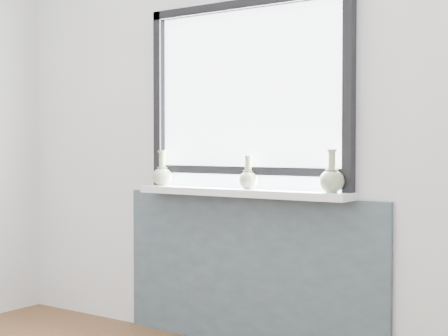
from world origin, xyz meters
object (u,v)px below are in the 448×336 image
Objects in this scene: vase_a at (162,175)px; windowsill at (241,192)px; vase_b at (248,178)px; vase_c at (332,179)px.

windowsill is at bearing 0.63° from vase_a.
vase_b is at bearing 11.09° from windowsill.
vase_b reaches higher than windowsill.
windowsill is 0.57m from vase_a.
vase_c is at bearing -0.87° from windowsill.
vase_c reaches higher than vase_a.
windowsill is 6.25× the size of vase_a.
vase_a is 1.13× the size of vase_b.
vase_c reaches higher than windowsill.
vase_c is (0.56, -0.01, 0.09)m from windowsill.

